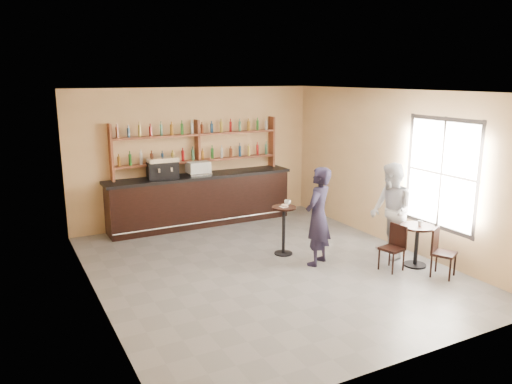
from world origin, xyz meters
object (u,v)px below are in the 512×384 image
patron_second (391,211)px  man_main (318,216)px  pastry_case (198,168)px  pedestal_table (284,231)px  bar_counter (201,200)px  cafe_table (416,246)px  chair_south (444,253)px  espresso_machine (162,168)px  chair_west (392,248)px

patron_second → man_main: bearing=-85.1°
pastry_case → pedestal_table: 2.90m
bar_counter → cafe_table: bearing=-59.7°
bar_counter → pedestal_table: 2.75m
bar_counter → patron_second: size_ratio=2.39×
man_main → patron_second: (1.43, -0.36, 0.00)m
pastry_case → cafe_table: (2.59, -4.35, -0.97)m
chair_south → patron_second: 1.29m
espresso_machine → man_main: (1.87, -3.41, -0.52)m
espresso_machine → chair_west: (2.89, -4.30, -1.02)m
pedestal_table → pastry_case: bearing=105.4°
man_main → cafe_table: size_ratio=2.37×
espresso_machine → pastry_case: espresso_machine is taller
man_main → chair_south: (1.62, -1.54, -0.49)m
espresso_machine → chair_south: bearing=-48.3°
man_main → chair_west: 1.44m
cafe_table → patron_second: bearing=103.1°
bar_counter → chair_south: (2.59, -4.95, -0.17)m
bar_counter → chair_west: size_ratio=5.31×
bar_counter → man_main: man_main is taller
bar_counter → chair_south: size_ratio=5.12×
pastry_case → patron_second: bearing=-47.9°
bar_counter → chair_south: 5.59m
pedestal_table → patron_second: 2.10m
pedestal_table → man_main: bearing=-68.9°
chair_west → chair_south: bearing=32.6°
espresso_machine → man_main: size_ratio=0.36×
bar_counter → chair_west: (1.99, -4.30, -0.18)m
chair_west → bar_counter: bearing=-165.3°
pastry_case → patron_second: size_ratio=0.28×
chair_south → cafe_table: bearing=67.5°
bar_counter → man_main: (0.98, -3.41, 0.32)m
chair_west → espresso_machine: bearing=-156.2°
chair_west → chair_south: chair_south is taller
chair_south → pedestal_table: bearing=102.6°
bar_counter → pedestal_table: size_ratio=4.59×
bar_counter → patron_second: bearing=-57.5°
pedestal_table → espresso_machine: bearing=120.8°
cafe_table → patron_second: 0.80m
pastry_case → cafe_table: pastry_case is taller
bar_counter → espresso_machine: espresso_machine is taller
patron_second → chair_west: bearing=-19.3°
pastry_case → cafe_table: bearing=-50.2°
patron_second → espresso_machine: bearing=-119.6°
pedestal_table → patron_second: patron_second is taller
cafe_table → pedestal_table: bearing=137.7°
cafe_table → chair_south: chair_south is taller
pedestal_table → cafe_table: pedestal_table is taller
bar_counter → man_main: 3.56m
cafe_table → chair_west: bearing=174.8°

